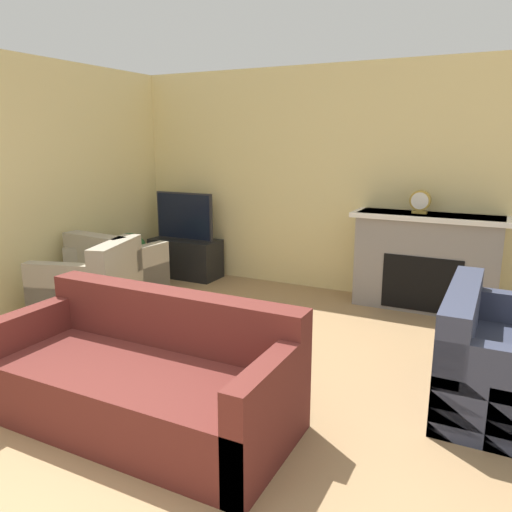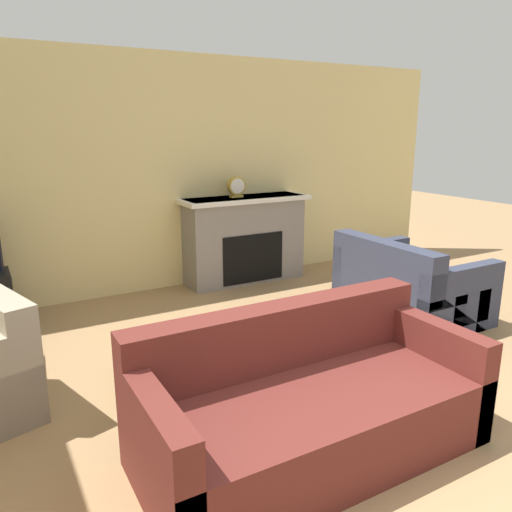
{
  "view_description": "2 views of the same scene",
  "coord_description": "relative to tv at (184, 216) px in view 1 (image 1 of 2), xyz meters",
  "views": [
    {
      "loc": [
        1.84,
        -1.56,
        1.85
      ],
      "look_at": [
        -0.07,
        2.24,
        0.85
      ],
      "focal_mm": 35.0,
      "sensor_mm": 36.0,
      "label": 1
    },
    {
      "loc": [
        -1.75,
        -1.32,
        1.88
      ],
      "look_at": [
        0.3,
        2.29,
        0.81
      ],
      "focal_mm": 35.0,
      "sensor_mm": 36.0,
      "label": 2
    }
  ],
  "objects": [
    {
      "name": "fireplace",
      "position": [
        3.12,
        0.08,
        -0.28
      ],
      "size": [
        1.61,
        0.51,
        1.06
      ],
      "color": "gray",
      "rests_on": "ground_plane"
    },
    {
      "name": "ground_plane",
      "position": [
        2.01,
        -3.93,
        -0.84
      ],
      "size": [
        20.0,
        20.0,
        0.0
      ],
      "primitive_type": "plane",
      "color": "#9E7A51"
    },
    {
      "name": "mantel_clock",
      "position": [
        3.02,
        0.08,
        0.35
      ],
      "size": [
        0.22,
        0.07,
        0.25
      ],
      "color": "#B79338",
      "rests_on": "fireplace"
    },
    {
      "name": "couch_sectional",
      "position": [
        1.83,
        -3.11,
        -0.55
      ],
      "size": [
        2.04,
        0.92,
        0.82
      ],
      "color": "#5B231E",
      "rests_on": "ground_plane"
    },
    {
      "name": "armchair_accent",
      "position": [
        -0.15,
        -1.2,
        -0.54
      ],
      "size": [
        0.9,
        0.92,
        0.82
      ],
      "rotation": [
        0.0,
        0.0,
        3.05
      ],
      "color": "#9E937F",
      "rests_on": "ground_plane"
    },
    {
      "name": "potted_plant",
      "position": [
        -0.31,
        -0.77,
        -0.39
      ],
      "size": [
        0.43,
        0.43,
        0.71
      ],
      "color": "beige",
      "rests_on": "ground_plane"
    },
    {
      "name": "wall_left",
      "position": [
        -0.72,
        -1.81,
        0.51
      ],
      "size": [
        0.06,
        7.24,
        2.7
      ],
      "color": "beige",
      "rests_on": "ground_plane"
    },
    {
      "name": "tv_stand",
      "position": [
        0.0,
        0.0,
        -0.58
      ],
      "size": [
        0.95,
        0.45,
        0.52
      ],
      "color": "black",
      "rests_on": "ground_plane"
    },
    {
      "name": "wall_back",
      "position": [
        2.01,
        0.34,
        0.51
      ],
      "size": [
        8.4,
        0.06,
        2.7
      ],
      "color": "beige",
      "rests_on": "ground_plane"
    },
    {
      "name": "couch_loveseat",
      "position": [
        3.99,
        -1.81,
        -0.55
      ],
      "size": [
        0.99,
        1.34,
        0.82
      ],
      "rotation": [
        0.0,
        0.0,
        1.57
      ],
      "color": "#33384C",
      "rests_on": "ground_plane"
    },
    {
      "name": "tv",
      "position": [
        0.0,
        0.0,
        0.0
      ],
      "size": [
        0.86,
        0.05,
        0.63
      ],
      "color": "#232328",
      "rests_on": "tv_stand"
    },
    {
      "name": "coffee_table",
      "position": [
        1.68,
        -2.03,
        -0.48
      ],
      "size": [
        1.18,
        0.7,
        0.38
      ],
      "color": "#333338",
      "rests_on": "ground_plane"
    },
    {
      "name": "armchair_by_window",
      "position": [
        0.01,
        -1.76,
        -0.54
      ],
      "size": [
        1.1,
        1.08,
        0.82
      ],
      "rotation": [
        0.0,
        0.0,
        -1.28
      ],
      "color": "#9E937F",
      "rests_on": "ground_plane"
    }
  ]
}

